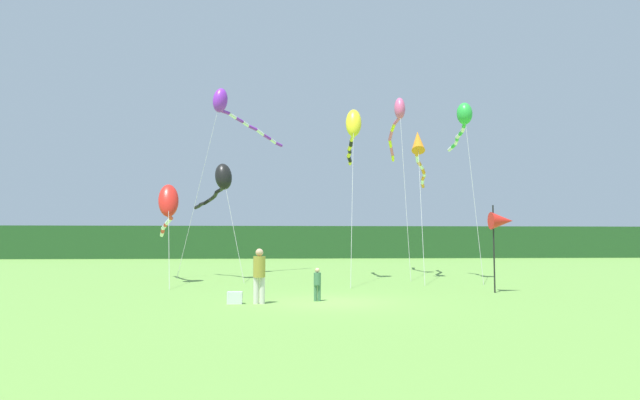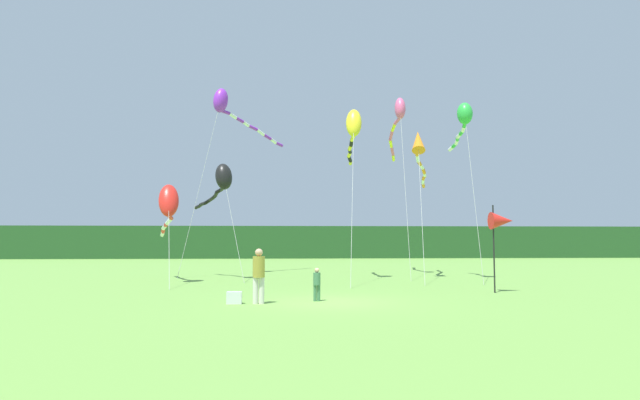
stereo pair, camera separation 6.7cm
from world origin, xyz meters
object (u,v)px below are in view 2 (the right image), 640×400
object	(u,v)px
kite_green	(464,118)
kite_yellow	(353,128)
kite_orange	(419,149)
kite_black	(222,180)
cooler_box	(234,298)
kite_purple	(227,106)
banner_flag_pole	(502,222)
person_adult	(259,273)
kite_red	(168,204)
person_child	(317,283)
kite_rainbow	(398,117)

from	to	relation	value
kite_green	kite_yellow	bearing A→B (deg)	171.96
kite_orange	kite_black	xyz separation A→B (m)	(-10.93, -0.67, -1.88)
cooler_box	kite_purple	distance (m)	18.44
banner_flag_pole	kite_black	size ratio (longest dim) A/B	0.55
person_adult	kite_orange	xyz separation A→B (m)	(8.44, 11.90, 6.18)
banner_flag_pole	cooler_box	bearing A→B (deg)	-163.40
kite_black	person_adult	bearing A→B (deg)	-77.47
kite_orange	person_adult	bearing A→B (deg)	-125.33
cooler_box	kite_black	distance (m)	12.39
kite_green	kite_red	distance (m)	15.94
person_child	kite_rainbow	bearing A→B (deg)	67.13
kite_black	kite_green	bearing A→B (deg)	-6.15
kite_black	kite_purple	distance (m)	6.52
kite_black	kite_red	size ratio (longest dim) A/B	0.79
kite_purple	kite_rainbow	world-z (taller)	kite_purple
banner_flag_pole	kite_rainbow	size ratio (longest dim) A/B	0.31
banner_flag_pole	kite_orange	bearing A→B (deg)	96.98
cooler_box	banner_flag_pole	size ratio (longest dim) A/B	0.14
kite_black	kite_red	distance (m)	3.45
person_adult	kite_red	bearing A→B (deg)	117.91
person_child	kite_black	size ratio (longest dim) A/B	0.18
kite_purple	kite_red	world-z (taller)	kite_purple
banner_flag_pole	kite_black	distance (m)	14.68
kite_purple	kite_red	size ratio (longest dim) A/B	1.44
person_child	kite_green	size ratio (longest dim) A/B	0.12
kite_red	kite_yellow	size ratio (longest dim) A/B	0.86
person_adult	kite_black	world-z (taller)	kite_black
person_child	kite_rainbow	world-z (taller)	kite_rainbow
person_adult	banner_flag_pole	world-z (taller)	banner_flag_pole
kite_purple	kite_yellow	xyz separation A→B (m)	(7.26, -4.68, -2.26)
banner_flag_pole	kite_yellow	distance (m)	10.45
kite_yellow	kite_green	bearing A→B (deg)	-8.04
kite_rainbow	kite_yellow	bearing A→B (deg)	-129.88
person_child	kite_red	world-z (taller)	kite_red
cooler_box	person_child	bearing A→B (deg)	12.00
person_adult	kite_yellow	bearing A→B (deg)	66.98
kite_green	person_adult	bearing A→B (deg)	-136.40
kite_green	kite_purple	xyz separation A→B (m)	(-13.07, 5.50, 1.79)
kite_green	kite_yellow	size ratio (longest dim) A/B	1.02
banner_flag_pole	kite_green	xyz separation A→B (m)	(0.83, 6.70, 5.75)
cooler_box	kite_purple	xyz separation A→B (m)	(-1.93, 15.27, 10.16)
cooler_box	kite_black	world-z (taller)	kite_black
banner_flag_pole	kite_black	world-z (taller)	kite_black
kite_orange	kite_yellow	world-z (taller)	kite_yellow
kite_purple	kite_red	distance (m)	9.20
kite_rainbow	kite_orange	bearing A→B (deg)	-77.78
kite_rainbow	banner_flag_pole	bearing A→B (deg)	-81.76
cooler_box	kite_green	bearing A→B (deg)	41.26
kite_orange	kite_red	world-z (taller)	kite_orange
person_child	kite_purple	size ratio (longest dim) A/B	0.10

